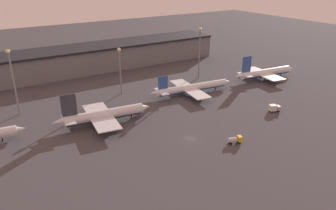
{
  "coord_description": "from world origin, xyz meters",
  "views": [
    {
      "loc": [
        -65.72,
        -88.04,
        59.86
      ],
      "look_at": [
        2.64,
        20.48,
        6.0
      ],
      "focal_mm": 35.0,
      "sensor_mm": 36.0,
      "label": 1
    }
  ],
  "objects_px": {
    "airplane_1": "(104,115)",
    "service_vehicle_3": "(235,140)",
    "airplane_3": "(265,73)",
    "airplane_2": "(192,88)",
    "service_vehicle_1": "(274,108)"
  },
  "relations": [
    {
      "from": "airplane_1",
      "to": "airplane_3",
      "type": "xyz_separation_m",
      "value": [
        101.82,
        6.18,
        -0.14
      ]
    },
    {
      "from": "airplane_1",
      "to": "service_vehicle_3",
      "type": "relative_size",
      "value": 7.54
    },
    {
      "from": "airplane_1",
      "to": "service_vehicle_1",
      "type": "height_order",
      "value": "airplane_1"
    },
    {
      "from": "service_vehicle_1",
      "to": "service_vehicle_3",
      "type": "bearing_deg",
      "value": -139.71
    },
    {
      "from": "airplane_2",
      "to": "service_vehicle_3",
      "type": "relative_size",
      "value": 8.53
    },
    {
      "from": "service_vehicle_1",
      "to": "airplane_1",
      "type": "bearing_deg",
      "value": 178.18
    },
    {
      "from": "airplane_1",
      "to": "airplane_3",
      "type": "height_order",
      "value": "airplane_1"
    },
    {
      "from": "service_vehicle_3",
      "to": "service_vehicle_1",
      "type": "bearing_deg",
      "value": 38.03
    },
    {
      "from": "airplane_2",
      "to": "service_vehicle_1",
      "type": "bearing_deg",
      "value": -57.74
    },
    {
      "from": "airplane_2",
      "to": "service_vehicle_1",
      "type": "distance_m",
      "value": 42.22
    },
    {
      "from": "service_vehicle_3",
      "to": "airplane_3",
      "type": "bearing_deg",
      "value": 53.98
    },
    {
      "from": "airplane_3",
      "to": "service_vehicle_1",
      "type": "height_order",
      "value": "airplane_3"
    },
    {
      "from": "airplane_3",
      "to": "service_vehicle_1",
      "type": "bearing_deg",
      "value": -125.46
    },
    {
      "from": "airplane_3",
      "to": "service_vehicle_1",
      "type": "xyz_separation_m",
      "value": [
        -32.42,
        -35.37,
        -1.88
      ]
    },
    {
      "from": "airplane_3",
      "to": "service_vehicle_3",
      "type": "relative_size",
      "value": 7.72
    }
  ]
}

